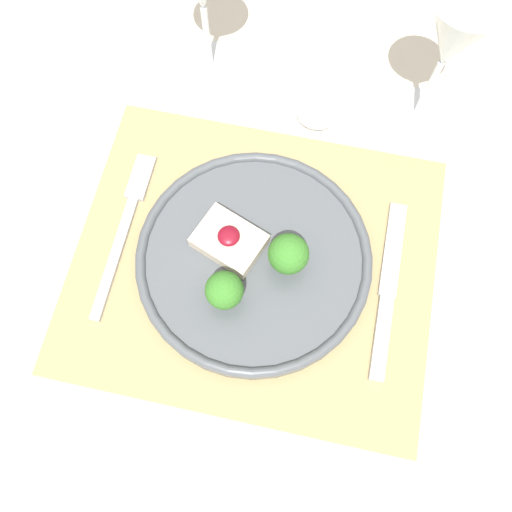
{
  "coord_description": "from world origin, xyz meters",
  "views": [
    {
      "loc": [
        0.04,
        -0.18,
        1.32
      ],
      "look_at": [
        0.0,
        0.0,
        0.78
      ],
      "focal_mm": 35.0,
      "sensor_mm": 36.0,
      "label": 1
    }
  ],
  "objects_px": {
    "knife": "(386,300)",
    "spoon": "(299,113)",
    "dinner_plate": "(255,258)",
    "wine_glass_near": "(453,41)",
    "fork": "(127,221)"
  },
  "relations": [
    {
      "from": "fork",
      "to": "wine_glass_near",
      "type": "xyz_separation_m",
      "value": [
        0.33,
        0.23,
        0.13
      ]
    },
    {
      "from": "spoon",
      "to": "wine_glass_near",
      "type": "height_order",
      "value": "wine_glass_near"
    },
    {
      "from": "dinner_plate",
      "to": "spoon",
      "type": "bearing_deg",
      "value": 86.58
    },
    {
      "from": "fork",
      "to": "knife",
      "type": "distance_m",
      "value": 0.32
    },
    {
      "from": "spoon",
      "to": "wine_glass_near",
      "type": "bearing_deg",
      "value": 12.37
    },
    {
      "from": "wine_glass_near",
      "to": "fork",
      "type": "bearing_deg",
      "value": -144.92
    },
    {
      "from": "fork",
      "to": "wine_glass_near",
      "type": "bearing_deg",
      "value": 37.65
    },
    {
      "from": "dinner_plate",
      "to": "wine_glass_near",
      "type": "relative_size",
      "value": 1.48
    },
    {
      "from": "dinner_plate",
      "to": "fork",
      "type": "relative_size",
      "value": 1.27
    },
    {
      "from": "knife",
      "to": "fork",
      "type": "bearing_deg",
      "value": 171.71
    },
    {
      "from": "knife",
      "to": "spoon",
      "type": "relative_size",
      "value": 1.09
    },
    {
      "from": "wine_glass_near",
      "to": "spoon",
      "type": "bearing_deg",
      "value": -167.03
    },
    {
      "from": "fork",
      "to": "spoon",
      "type": "relative_size",
      "value": 1.09
    },
    {
      "from": "fork",
      "to": "wine_glass_near",
      "type": "relative_size",
      "value": 1.16
    },
    {
      "from": "dinner_plate",
      "to": "fork",
      "type": "bearing_deg",
      "value": 173.78
    }
  ]
}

